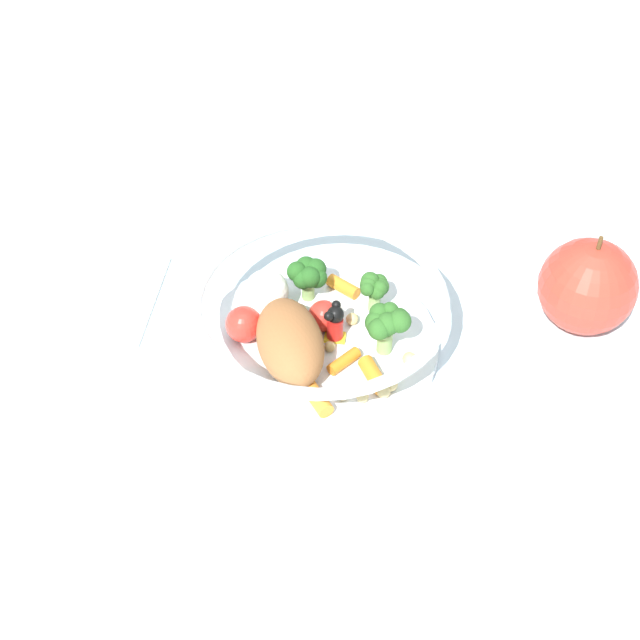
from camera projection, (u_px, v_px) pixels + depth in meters
name	position (u px, v px, depth m)	size (l,w,h in m)	color
ground_plane	(324.00, 336.00, 0.77)	(2.40, 2.40, 0.00)	silver
food_container	(310.00, 321.00, 0.74)	(0.21, 0.21, 0.06)	white
loose_apple	(587.00, 286.00, 0.76)	(0.08, 0.08, 0.09)	#BC3828
folded_napkin	(76.00, 293.00, 0.81)	(0.11, 0.14, 0.01)	white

